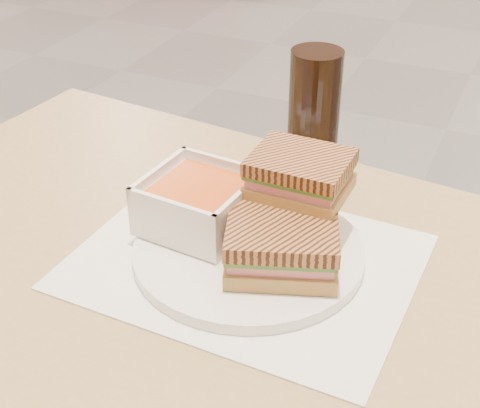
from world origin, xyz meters
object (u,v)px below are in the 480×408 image
at_px(panini_lower, 282,245).
at_px(plate, 249,252).
at_px(soup_bowl, 199,204).
at_px(cola_glass, 314,104).
at_px(main_table, 285,401).

bearing_deg(panini_lower, plate, 159.12).
distance_m(soup_bowl, cola_glass, 0.26).
height_order(soup_bowl, panini_lower, soup_bowl).
bearing_deg(main_table, cola_glass, 105.69).
bearing_deg(cola_glass, panini_lower, -77.36).
relative_size(soup_bowl, panini_lower, 0.88).
xyz_separation_m(soup_bowl, cola_glass, (0.05, 0.25, 0.03)).
bearing_deg(main_table, panini_lower, 117.53).
bearing_deg(cola_glass, main_table, -74.31).
bearing_deg(soup_bowl, panini_lower, -16.69).
bearing_deg(main_table, soup_bowl, 146.11).
bearing_deg(soup_bowl, main_table, -33.89).
bearing_deg(cola_glass, soup_bowl, -102.03).
height_order(plate, soup_bowl, soup_bowl).
height_order(main_table, plate, plate).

